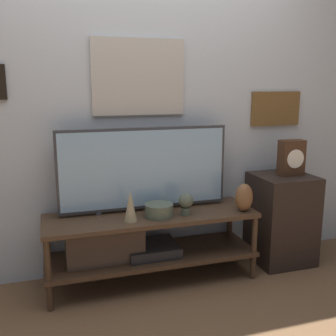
{
  "coord_description": "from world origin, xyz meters",
  "views": [
    {
      "loc": [
        -0.66,
        -2.24,
        1.37
      ],
      "look_at": [
        0.12,
        0.26,
        0.81
      ],
      "focal_mm": 42.0,
      "sensor_mm": 36.0,
      "label": 1
    }
  ],
  "objects_px": {
    "vase_slim_bronze": "(130,206)",
    "vase_wide_bowl": "(159,210)",
    "television": "(144,168)",
    "vase_urn_stoneware": "(244,197)",
    "decorative_bust": "(186,202)",
    "mantel_clock": "(291,158)"
  },
  "relations": [
    {
      "from": "television",
      "to": "vase_urn_stoneware",
      "type": "xyz_separation_m",
      "value": [
        0.66,
        -0.23,
        -0.2
      ]
    },
    {
      "from": "vase_wide_bowl",
      "to": "mantel_clock",
      "type": "relative_size",
      "value": 0.72
    },
    {
      "from": "television",
      "to": "decorative_bust",
      "type": "height_order",
      "value": "television"
    },
    {
      "from": "vase_urn_stoneware",
      "to": "mantel_clock",
      "type": "relative_size",
      "value": 0.74
    },
    {
      "from": "television",
      "to": "vase_wide_bowl",
      "type": "height_order",
      "value": "television"
    },
    {
      "from": "television",
      "to": "decorative_bust",
      "type": "relative_size",
      "value": 7.84
    },
    {
      "from": "mantel_clock",
      "to": "vase_urn_stoneware",
      "type": "bearing_deg",
      "value": -163.41
    },
    {
      "from": "vase_urn_stoneware",
      "to": "vase_slim_bronze",
      "type": "bearing_deg",
      "value": 177.76
    },
    {
      "from": "television",
      "to": "vase_urn_stoneware",
      "type": "distance_m",
      "value": 0.73
    },
    {
      "from": "vase_slim_bronze",
      "to": "mantel_clock",
      "type": "bearing_deg",
      "value": 4.81
    },
    {
      "from": "television",
      "to": "mantel_clock",
      "type": "xyz_separation_m",
      "value": [
        1.12,
        -0.09,
        0.03
      ]
    },
    {
      "from": "vase_urn_stoneware",
      "to": "vase_slim_bronze",
      "type": "xyz_separation_m",
      "value": [
        -0.81,
        0.03,
        0.0
      ]
    },
    {
      "from": "vase_slim_bronze",
      "to": "vase_wide_bowl",
      "type": "relative_size",
      "value": 1.07
    },
    {
      "from": "vase_urn_stoneware",
      "to": "mantel_clock",
      "type": "height_order",
      "value": "mantel_clock"
    },
    {
      "from": "mantel_clock",
      "to": "vase_slim_bronze",
      "type": "bearing_deg",
      "value": -175.19
    },
    {
      "from": "television",
      "to": "vase_wide_bowl",
      "type": "distance_m",
      "value": 0.31
    },
    {
      "from": "vase_urn_stoneware",
      "to": "vase_wide_bowl",
      "type": "height_order",
      "value": "vase_urn_stoneware"
    },
    {
      "from": "vase_urn_stoneware",
      "to": "mantel_clock",
      "type": "distance_m",
      "value": 0.54
    },
    {
      "from": "vase_urn_stoneware",
      "to": "vase_wide_bowl",
      "type": "xyz_separation_m",
      "value": [
        -0.6,
        0.06,
        -0.06
      ]
    },
    {
      "from": "television",
      "to": "mantel_clock",
      "type": "relative_size",
      "value": 4.45
    },
    {
      "from": "vase_slim_bronze",
      "to": "vase_wide_bowl",
      "type": "height_order",
      "value": "vase_slim_bronze"
    },
    {
      "from": "television",
      "to": "vase_slim_bronze",
      "type": "height_order",
      "value": "television"
    }
  ]
}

